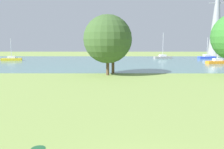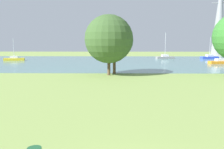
# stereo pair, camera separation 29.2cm
# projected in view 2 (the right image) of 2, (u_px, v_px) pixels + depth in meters

# --- Properties ---
(ground_plane) EXTENTS (160.00, 160.00, 0.00)m
(ground_plane) POSITION_uv_depth(u_px,v_px,m) (124.00, 82.00, 29.82)
(ground_plane) COLOR #7F994C
(water_surface) EXTENTS (140.00, 40.00, 0.02)m
(water_surface) POSITION_uv_depth(u_px,v_px,m) (120.00, 62.00, 57.55)
(water_surface) COLOR slate
(water_surface) RESTS_ON ground
(sailboat_gray) EXTENTS (5.00, 2.43, 7.02)m
(sailboat_gray) POSITION_uv_depth(u_px,v_px,m) (165.00, 57.00, 67.49)
(sailboat_gray) COLOR gray
(sailboat_gray) RESTS_ON water_surface
(sailboat_yellow) EXTENTS (5.02, 2.61, 5.41)m
(sailboat_yellow) POSITION_uv_depth(u_px,v_px,m) (14.00, 59.00, 61.36)
(sailboat_yellow) COLOR yellow
(sailboat_yellow) RESTS_ON water_surface
(sailboat_orange) EXTENTS (5.00, 2.37, 6.99)m
(sailboat_orange) POSITION_uv_depth(u_px,v_px,m) (220.00, 62.00, 52.90)
(sailboat_orange) COLOR orange
(sailboat_orange) RESTS_ON water_surface
(sailboat_blue) EXTENTS (5.01, 2.52, 5.73)m
(sailboat_blue) POSITION_uv_depth(u_px,v_px,m) (209.00, 57.00, 67.47)
(sailboat_blue) COLOR blue
(sailboat_blue) RESTS_ON water_surface
(tree_west_near) EXTENTS (6.88, 6.88, 8.60)m
(tree_west_near) POSITION_uv_depth(u_px,v_px,m) (109.00, 39.00, 35.18)
(tree_west_near) COLOR brown
(tree_west_near) RESTS_ON ground
(tree_east_far) EXTENTS (5.63, 5.63, 7.79)m
(tree_east_far) POSITION_uv_depth(u_px,v_px,m) (114.00, 40.00, 36.86)
(tree_east_far) COLOR brown
(tree_east_far) RESTS_ON ground
(electricity_pylon) EXTENTS (6.40, 4.40, 24.48)m
(electricity_pylon) POSITION_uv_depth(u_px,v_px,m) (220.00, 17.00, 78.33)
(electricity_pylon) COLOR gray
(electricity_pylon) RESTS_ON ground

